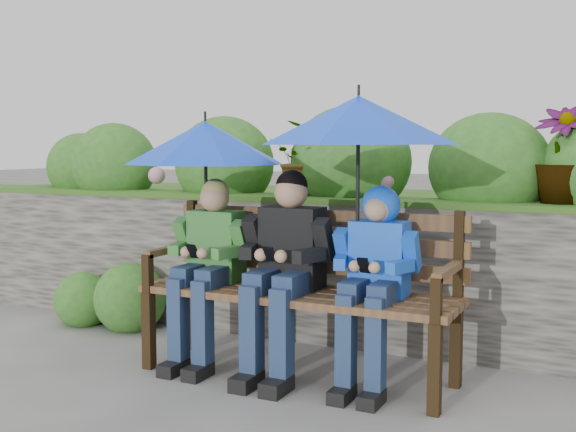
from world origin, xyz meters
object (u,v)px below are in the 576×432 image
at_px(park_bench, 303,280).
at_px(boy_right, 374,267).
at_px(boy_left, 208,260).
at_px(boy_middle, 284,262).
at_px(umbrella_right, 358,120).
at_px(umbrella_left, 205,143).

relative_size(park_bench, boy_right, 1.66).
distance_m(boy_left, boy_middle, 0.54).
bearing_deg(park_bench, umbrella_right, -6.39).
bearing_deg(boy_left, boy_right, 0.77).
height_order(boy_right, umbrella_right, umbrella_right).
distance_m(boy_middle, umbrella_right, 0.95).
bearing_deg(boy_right, boy_left, -179.23).
relative_size(boy_left, umbrella_right, 1.03).
height_order(boy_left, umbrella_right, umbrella_right).
height_order(park_bench, boy_left, boy_left).
xyz_separation_m(park_bench, boy_right, (0.48, -0.08, 0.13)).
bearing_deg(boy_right, umbrella_right, 161.96).
distance_m(boy_left, umbrella_left, 0.74).
xyz_separation_m(boy_left, umbrella_left, (-0.04, 0.05, 0.74)).
height_order(boy_left, umbrella_left, umbrella_left).
xyz_separation_m(park_bench, umbrella_right, (0.37, -0.04, 0.96)).
relative_size(park_bench, boy_left, 1.64).
bearing_deg(boy_left, umbrella_right, 3.13).
xyz_separation_m(boy_right, umbrella_left, (-1.14, 0.04, 0.70)).
bearing_deg(boy_left, umbrella_left, 129.90).
bearing_deg(boy_right, umbrella_left, 178.14).
bearing_deg(boy_middle, boy_right, 2.18).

